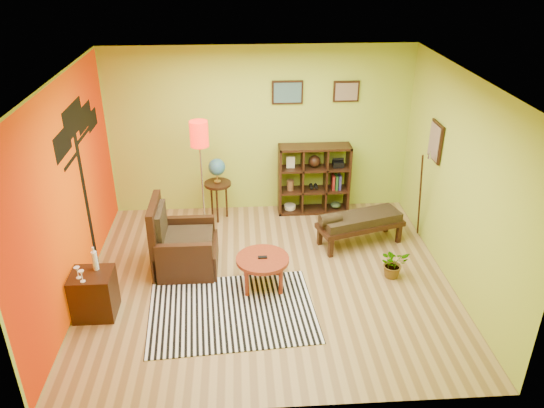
{
  "coord_description": "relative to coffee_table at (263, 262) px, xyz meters",
  "views": [
    {
      "loc": [
        -0.34,
        -6.1,
        4.27
      ],
      "look_at": [
        0.07,
        0.26,
        1.05
      ],
      "focal_mm": 35.0,
      "sensor_mm": 36.0,
      "label": 1
    }
  ],
  "objects": [
    {
      "name": "floor_lamp",
      "position": [
        -0.85,
        1.48,
        1.14
      ],
      "size": [
        0.28,
        0.28,
        1.88
      ],
      "color": "silver",
      "rests_on": "ground"
    },
    {
      "name": "armchair",
      "position": [
        -1.13,
        0.51,
        -0.06
      ],
      "size": [
        0.88,
        0.89,
        1.06
      ],
      "color": "black",
      "rests_on": "ground"
    },
    {
      "name": "cube_shelf",
      "position": [
        0.99,
        2.15,
        0.22
      ],
      "size": [
        1.2,
        0.35,
        1.2
      ],
      "color": "black",
      "rests_on": "ground"
    },
    {
      "name": "coffee_table",
      "position": [
        0.0,
        0.0,
        0.0
      ],
      "size": [
        0.72,
        0.72,
        0.46
      ],
      "color": "maroon",
      "rests_on": "ground"
    },
    {
      "name": "side_cabinet",
      "position": [
        -2.12,
        -0.48,
        -0.07
      ],
      "size": [
        0.51,
        0.46,
        0.92
      ],
      "color": "black",
      "rests_on": "ground"
    },
    {
      "name": "potted_plant",
      "position": [
        1.83,
        0.1,
        -0.21
      ],
      "size": [
        0.46,
        0.5,
        0.34
      ],
      "primitive_type": "imported",
      "rotation": [
        0.0,
        0.0,
        0.19
      ],
      "color": "#26661E",
      "rests_on": "ground"
    },
    {
      "name": "globe_table",
      "position": [
        -0.64,
        1.98,
        0.44
      ],
      "size": [
        0.44,
        0.44,
        1.08
      ],
      "color": "black",
      "rests_on": "ground"
    },
    {
      "name": "room_shell",
      "position": [
        -0.02,
        0.14,
        1.42
      ],
      "size": [
        5.04,
        4.54,
        2.82
      ],
      "color": "#AAC439",
      "rests_on": "ground"
    },
    {
      "name": "zebra_rug",
      "position": [
        -0.42,
        -0.54,
        -0.37
      ],
      "size": [
        2.2,
        1.67,
        0.01
      ],
      "primitive_type": "cube",
      "rotation": [
        0.0,
        0.0,
        0.07
      ],
      "color": "white",
      "rests_on": "ground"
    },
    {
      "name": "ground",
      "position": [
        0.08,
        0.12,
        -0.38
      ],
      "size": [
        5.0,
        5.0,
        0.0
      ],
      "primitive_type": "plane",
      "color": "#A6844D",
      "rests_on": "ground"
    },
    {
      "name": "bench",
      "position": [
        1.51,
        1.0,
        0.01
      ],
      "size": [
        1.41,
        0.84,
        0.62
      ],
      "color": "black",
      "rests_on": "ground"
    }
  ]
}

